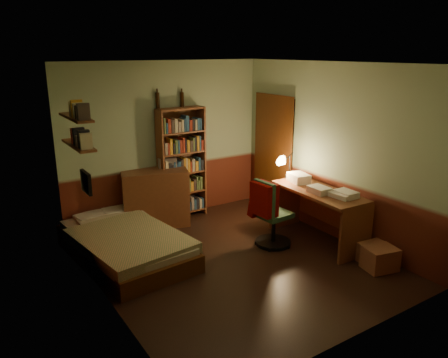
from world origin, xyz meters
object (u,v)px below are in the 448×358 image
bed (124,234)px  desk_lamp (290,158)px  office_chair (274,215)px  cardboard_box_b (375,253)px  cardboard_box_a (380,258)px  mini_stereo (167,162)px  bookshelf (182,164)px  dresser (156,198)px  desk (317,216)px

bed → desk_lamp: size_ratio=3.29×
desk_lamp → office_chair: bearing=-139.2°
desk_lamp → cardboard_box_b: size_ratio=1.72×
cardboard_box_a → cardboard_box_b: cardboard_box_a is taller
desk_lamp → office_chair: desk_lamp is taller
bed → desk_lamp: (2.65, -0.36, 0.81)m
mini_stereo → cardboard_box_b: (1.61, -2.95, -0.86)m
bed → mini_stereo: mini_stereo is taller
bookshelf → desk_lamp: bookshelf is taller
desk_lamp → bookshelf: bearing=141.5°
bed → office_chair: 2.13m
dresser → cardboard_box_b: 3.42m
mini_stereo → cardboard_box_b: size_ratio=0.78×
bookshelf → cardboard_box_b: bearing=-66.8°
cardboard_box_b → desk: bearing=99.8°
dresser → cardboard_box_b: bearing=-38.7°
office_chair → cardboard_box_b: 1.46m
mini_stereo → cardboard_box_a: (1.52, -3.11, -0.85)m
bookshelf → cardboard_box_b: 3.31m
cardboard_box_a → bookshelf: bearing=112.4°
mini_stereo → bookshelf: size_ratio=0.16×
dresser → office_chair: size_ratio=1.14×
bed → cardboard_box_a: (2.64, -2.19, -0.17)m
cardboard_box_b → mini_stereo: bearing=118.7°
bed → cardboard_box_a: bearing=-44.8°
bookshelf → desk_lamp: 1.79m
bookshelf → office_chair: size_ratio=2.05×
bed → mini_stereo: bearing=34.5°
desk → cardboard_box_b: desk is taller
bed → mini_stereo: 1.60m
desk → desk_lamp: desk_lamp is taller
bed → office_chair: size_ratio=2.36×
desk_lamp → office_chair: size_ratio=0.72×
bed → cardboard_box_b: size_ratio=5.66×
bookshelf → cardboard_box_a: 3.41m
mini_stereo → cardboard_box_a: mini_stereo is taller
cardboard_box_b → bed: bearing=143.3°
dresser → office_chair: bearing=-38.2°
desk → office_chair: 0.67m
dresser → cardboard_box_a: (1.80, -2.99, -0.31)m
office_chair → dresser: bearing=120.5°
desk → cardboard_box_a: (0.07, -1.09, -0.25)m
desk → cardboard_box_a: 1.12m
bookshelf → cardboard_box_a: bearing=-69.4°
desk_lamp → cardboard_box_a: desk_lamp is taller
office_chair → cardboard_box_b: (0.78, -1.19, -0.32)m
mini_stereo → bookshelf: bearing=5.8°
dresser → mini_stereo: mini_stereo is taller
desk_lamp → cardboard_box_a: bearing=-84.7°
bed → desk: desk is taller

